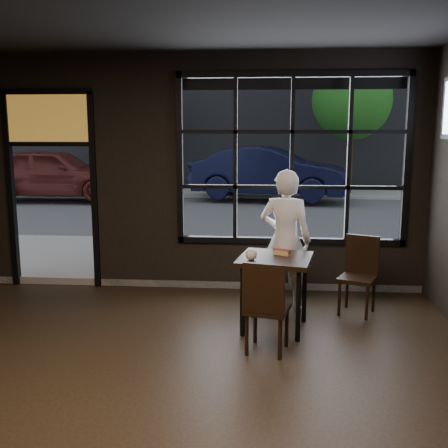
# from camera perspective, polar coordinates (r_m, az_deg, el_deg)

# --- Properties ---
(floor) EXTENTS (6.00, 7.00, 0.02)m
(floor) POSITION_cam_1_polar(r_m,az_deg,el_deg) (4.25, -8.28, -20.97)
(floor) COLOR black
(floor) RESTS_ON ground
(window_frame) EXTENTS (3.06, 0.12, 2.28)m
(window_frame) POSITION_cam_1_polar(r_m,az_deg,el_deg) (7.06, 7.37, 6.96)
(window_frame) COLOR black
(window_frame) RESTS_ON ground
(stained_transom) EXTENTS (1.20, 0.06, 0.70)m
(stained_transom) POSITION_cam_1_polar(r_m,az_deg,el_deg) (7.64, -18.58, 10.88)
(stained_transom) COLOR orange
(stained_transom) RESTS_ON ground
(street_asphalt) EXTENTS (60.00, 41.00, 0.04)m
(street_asphalt) POSITION_cam_1_polar(r_m,az_deg,el_deg) (27.64, 2.73, 5.51)
(street_asphalt) COLOR #545456
(street_asphalt) RESTS_ON ground
(building_across) EXTENTS (28.00, 12.00, 15.00)m
(building_across) POSITION_cam_1_polar(r_m,az_deg,el_deg) (27.09, 2.80, 21.40)
(building_across) COLOR #5B5956
(building_across) RESTS_ON ground
(cafe_table) EXTENTS (0.89, 0.89, 0.83)m
(cafe_table) POSITION_cam_1_polar(r_m,az_deg,el_deg) (5.86, 5.53, -7.46)
(cafe_table) COLOR black
(cafe_table) RESTS_ON floor
(chair_near) EXTENTS (0.49, 0.49, 0.95)m
(chair_near) POSITION_cam_1_polar(r_m,az_deg,el_deg) (5.25, 4.76, -8.85)
(chair_near) COLOR black
(chair_near) RESTS_ON floor
(chair_window) EXTENTS (0.53, 0.53, 0.93)m
(chair_window) POSITION_cam_1_polar(r_m,az_deg,el_deg) (6.48, 14.33, -5.52)
(chair_window) COLOR black
(chair_window) RESTS_ON floor
(man) EXTENTS (0.71, 0.55, 1.73)m
(man) POSITION_cam_1_polar(r_m,az_deg,el_deg) (6.44, 6.69, -1.74)
(man) COLOR white
(man) RESTS_ON floor
(hotdog) EXTENTS (0.21, 0.16, 0.06)m
(hotdog) POSITION_cam_1_polar(r_m,az_deg,el_deg) (5.83, 6.32, -3.09)
(hotdog) COLOR tan
(hotdog) RESTS_ON cafe_table
(cup) EXTENTS (0.14, 0.14, 0.10)m
(cup) POSITION_cam_1_polar(r_m,az_deg,el_deg) (5.58, 2.98, -3.44)
(cup) COLOR silver
(cup) RESTS_ON cafe_table
(navy_car) EXTENTS (5.11, 2.59, 1.61)m
(navy_car) POSITION_cam_1_polar(r_m,az_deg,el_deg) (16.37, 5.01, 5.58)
(navy_car) COLOR black
(navy_car) RESTS_ON street_asphalt
(maroon_car) EXTENTS (4.65, 1.96, 1.57)m
(maroon_car) POSITION_cam_1_polar(r_m,az_deg,el_deg) (17.24, -17.97, 5.30)
(maroon_car) COLOR #5C201C
(maroon_car) RESTS_ON street_asphalt
(tree_left) EXTENTS (2.40, 2.40, 4.09)m
(tree_left) POSITION_cam_1_polar(r_m,az_deg,el_deg) (18.99, -8.60, 12.09)
(tree_left) COLOR #332114
(tree_left) RESTS_ON street_asphalt
(tree_right) EXTENTS (2.64, 2.64, 4.51)m
(tree_right) POSITION_cam_1_polar(r_m,az_deg,el_deg) (18.41, 13.73, 12.92)
(tree_right) COLOR #332114
(tree_right) RESTS_ON street_asphalt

